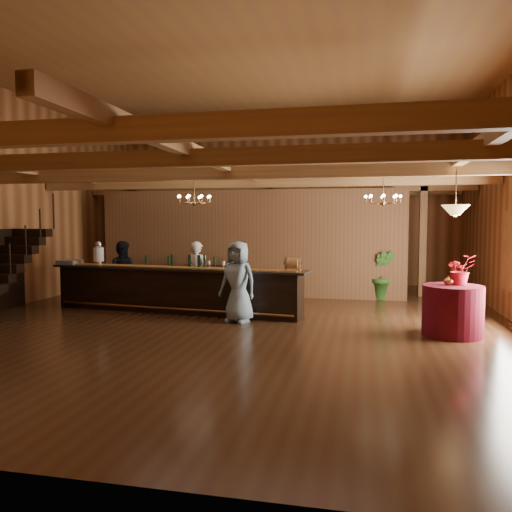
% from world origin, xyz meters
% --- Properties ---
extents(floor, '(14.00, 14.00, 0.00)m').
position_xyz_m(floor, '(0.00, 0.00, 0.00)').
color(floor, '#3F2715').
rests_on(floor, ground).
extents(ceiling, '(14.00, 14.00, 0.00)m').
position_xyz_m(ceiling, '(0.00, 0.00, 5.50)').
color(ceiling, olive).
rests_on(ceiling, wall_back).
extents(wall_back, '(12.00, 0.10, 5.50)m').
position_xyz_m(wall_back, '(0.00, 7.00, 2.75)').
color(wall_back, '#A5683B').
rests_on(wall_back, floor).
extents(wall_front, '(12.00, 0.10, 5.50)m').
position_xyz_m(wall_front, '(0.00, -7.00, 2.75)').
color(wall_front, '#A5683B').
rests_on(wall_front, floor).
extents(beam_grid, '(11.90, 13.90, 0.39)m').
position_xyz_m(beam_grid, '(0.00, 0.51, 3.24)').
color(beam_grid, '#A57B3D').
rests_on(beam_grid, wall_left).
extents(support_posts, '(9.20, 10.20, 3.20)m').
position_xyz_m(support_posts, '(0.00, -0.50, 1.60)').
color(support_posts, '#A57B3D').
rests_on(support_posts, floor).
extents(partition_wall, '(9.00, 0.18, 3.10)m').
position_xyz_m(partition_wall, '(-0.50, 3.50, 1.55)').
color(partition_wall, brown).
rests_on(partition_wall, floor).
extents(window_right_back, '(0.12, 1.05, 1.75)m').
position_xyz_m(window_right_back, '(5.95, 1.00, 1.55)').
color(window_right_back, white).
rests_on(window_right_back, wall_right).
extents(backroom_boxes, '(4.10, 0.60, 1.10)m').
position_xyz_m(backroom_boxes, '(-0.29, 5.50, 0.53)').
color(backroom_boxes, black).
rests_on(backroom_boxes, floor).
extents(tasting_bar, '(6.57, 1.57, 1.10)m').
position_xyz_m(tasting_bar, '(-1.62, 0.60, 0.55)').
color(tasting_bar, black).
rests_on(tasting_bar, floor).
extents(beverage_dispenser, '(0.26, 0.26, 0.60)m').
position_xyz_m(beverage_dispenser, '(-3.82, 0.91, 1.37)').
color(beverage_dispenser, silver).
rests_on(beverage_dispenser, tasting_bar).
extents(glass_rack_tray, '(0.50, 0.50, 0.10)m').
position_xyz_m(glass_rack_tray, '(-4.64, 0.90, 1.14)').
color(glass_rack_tray, gray).
rests_on(glass_rack_tray, tasting_bar).
extents(raffle_drum, '(0.34, 0.24, 0.30)m').
position_xyz_m(raffle_drum, '(1.27, 0.21, 1.26)').
color(raffle_drum, '#A46737').
rests_on(raffle_drum, tasting_bar).
extents(bar_bottle_0, '(0.07, 0.07, 0.30)m').
position_xyz_m(bar_bottle_0, '(-1.76, 0.74, 1.24)').
color(bar_bottle_0, black).
rests_on(bar_bottle_0, tasting_bar).
extents(bar_bottle_1, '(0.07, 0.07, 0.30)m').
position_xyz_m(bar_bottle_1, '(-1.29, 0.69, 1.24)').
color(bar_bottle_1, black).
rests_on(bar_bottle_1, tasting_bar).
extents(bar_bottle_2, '(0.07, 0.07, 0.30)m').
position_xyz_m(bar_bottle_2, '(-1.05, 0.66, 1.24)').
color(bar_bottle_2, black).
rests_on(bar_bottle_2, tasting_bar).
extents(bar_bottle_3, '(0.07, 0.07, 0.30)m').
position_xyz_m(bar_bottle_3, '(-0.89, 0.64, 1.24)').
color(bar_bottle_3, black).
rests_on(bar_bottle_3, tasting_bar).
extents(backbar_shelf, '(3.24, 1.00, 0.90)m').
position_xyz_m(backbar_shelf, '(-2.07, 3.04, 0.45)').
color(backbar_shelf, black).
rests_on(backbar_shelf, floor).
extents(round_table, '(1.12, 1.12, 0.97)m').
position_xyz_m(round_table, '(4.48, -0.69, 0.49)').
color(round_table, maroon).
rests_on(round_table, floor).
extents(chandelier_left, '(0.80, 0.80, 0.64)m').
position_xyz_m(chandelier_left, '(-1.14, 0.63, 2.72)').
color(chandelier_left, '#A4703C').
rests_on(chandelier_left, beam_grid).
extents(chandelier_right, '(0.80, 0.80, 0.66)m').
position_xyz_m(chandelier_right, '(3.22, 0.95, 2.70)').
color(chandelier_right, '#A4703C').
rests_on(chandelier_right, beam_grid).
extents(pendant_lamp, '(0.52, 0.52, 0.90)m').
position_xyz_m(pendant_lamp, '(4.48, -0.69, 2.40)').
color(pendant_lamp, '#A4703C').
rests_on(pendant_lamp, beam_grid).
extents(bartender, '(0.69, 0.54, 1.68)m').
position_xyz_m(bartender, '(-1.35, 1.41, 0.84)').
color(bartender, white).
rests_on(bartender, floor).
extents(staff_second, '(0.91, 0.77, 1.67)m').
position_xyz_m(staff_second, '(-3.41, 1.34, 0.84)').
color(staff_second, black).
rests_on(staff_second, floor).
extents(guest, '(0.99, 0.79, 1.76)m').
position_xyz_m(guest, '(0.15, -0.27, 0.88)').
color(guest, '#81A7C0').
rests_on(guest, floor).
extents(floor_plant, '(0.92, 0.84, 1.37)m').
position_xyz_m(floor_plant, '(3.37, 3.54, 0.69)').
color(floor_plant, '#27541A').
rests_on(floor_plant, floor).
extents(table_flowers, '(0.65, 0.60, 0.59)m').
position_xyz_m(table_flowers, '(4.62, -0.58, 1.27)').
color(table_flowers, red).
rests_on(table_flowers, round_table).
extents(table_vase, '(0.20, 0.20, 0.31)m').
position_xyz_m(table_vase, '(4.40, -0.65, 1.13)').
color(table_vase, '#A4703C').
rests_on(table_vase, round_table).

